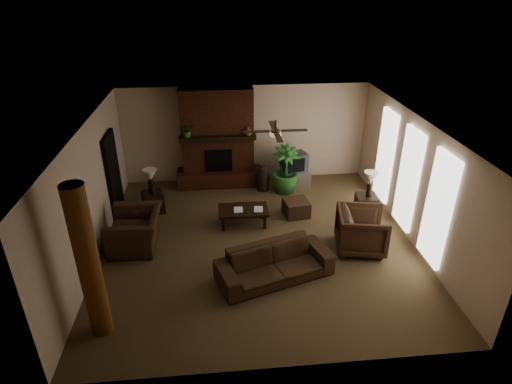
{
  "coord_description": "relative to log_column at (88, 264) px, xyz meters",
  "views": [
    {
      "loc": [
        -0.85,
        -8.07,
        5.47
      ],
      "look_at": [
        0.0,
        0.4,
        1.1
      ],
      "focal_mm": 29.64,
      "sensor_mm": 36.0,
      "label": 1
    }
  ],
  "objects": [
    {
      "name": "tv_stand",
      "position": [
        4.29,
        5.17,
        -1.15
      ],
      "size": [
        0.93,
        0.66,
        0.5
      ],
      "primitive_type": "cube",
      "rotation": [
        0.0,
        0.0,
        0.2
      ],
      "color": "#ADADAF",
      "rests_on": "ground"
    },
    {
      "name": "coffee_table",
      "position": [
        2.68,
        3.23,
        -1.03
      ],
      "size": [
        1.2,
        0.7,
        0.43
      ],
      "color": "black",
      "rests_on": "ground"
    },
    {
      "name": "doorway",
      "position": [
        -0.49,
        4.2,
        -0.35
      ],
      "size": [
        0.1,
        1.0,
        2.1
      ],
      "primitive_type": "cube",
      "color": "black",
      "rests_on": "ground"
    },
    {
      "name": "side_table_right",
      "position": [
        5.8,
        3.37,
        -1.12
      ],
      "size": [
        0.55,
        0.55,
        0.55
      ],
      "primitive_type": "cube",
      "rotation": [
        0.0,
        0.0,
        -0.12
      ],
      "color": "black",
      "rests_on": "ground"
    },
    {
      "name": "windows",
      "position": [
        6.4,
        2.6,
        -0.05
      ],
      "size": [
        0.08,
        3.65,
        2.35
      ],
      "color": "white",
      "rests_on": "ground"
    },
    {
      "name": "mantel_vase",
      "position": [
        2.99,
        5.34,
        0.27
      ],
      "size": [
        0.24,
        0.25,
        0.22
      ],
      "primitive_type": "imported",
      "rotation": [
        0.0,
        0.0,
        0.1
      ],
      "color": "brown",
      "rests_on": "fireplace"
    },
    {
      "name": "ottoman",
      "position": [
        4.06,
        3.57,
        -1.2
      ],
      "size": [
        0.68,
        0.68,
        0.4
      ],
      "primitive_type": "cube",
      "rotation": [
        0.0,
        0.0,
        0.14
      ],
      "color": "#3D291A",
      "rests_on": "ground"
    },
    {
      "name": "lamp_right",
      "position": [
        5.84,
        3.37,
        -0.4
      ],
      "size": [
        0.41,
        0.41,
        0.65
      ],
      "color": "black",
      "rests_on": "side_table_right"
    },
    {
      "name": "armchair_right",
      "position": [
        5.19,
        1.92,
        -0.87
      ],
      "size": [
        1.13,
        1.18,
        1.06
      ],
      "primitive_type": "imported",
      "rotation": [
        0.0,
        0.0,
        1.39
      ],
      "color": "#3D291A",
      "rests_on": "ground"
    },
    {
      "name": "book_a",
      "position": [
        2.45,
        3.18,
        -0.83
      ],
      "size": [
        0.22,
        0.03,
        0.29
      ],
      "primitive_type": "imported",
      "rotation": [
        0.0,
        0.0,
        -0.03
      ],
      "color": "#999999",
      "rests_on": "coffee_table"
    },
    {
      "name": "fireplace",
      "position": [
        2.15,
        5.62,
        -0.24
      ],
      "size": [
        2.4,
        0.7,
        2.8
      ],
      "color": "#542716",
      "rests_on": "ground"
    },
    {
      "name": "mantel_plant",
      "position": [
        1.34,
        5.37,
        0.32
      ],
      "size": [
        0.47,
        0.5,
        0.33
      ],
      "primitive_type": "imported",
      "rotation": [
        0.0,
        0.0,
        0.26
      ],
      "color": "#2C6026",
      "rests_on": "fireplace"
    },
    {
      "name": "floor_plant",
      "position": [
        3.98,
        4.89,
        -1.02
      ],
      "size": [
        1.08,
        1.5,
        0.76
      ],
      "primitive_type": "imported",
      "rotation": [
        0.0,
        0.0,
        0.26
      ],
      "color": "#2C6026",
      "rests_on": "ground"
    },
    {
      "name": "armchair_left",
      "position": [
        0.23,
        2.54,
        -0.84
      ],
      "size": [
        0.85,
        1.29,
        1.11
      ],
      "primitive_type": "imported",
      "rotation": [
        0.0,
        0.0,
        -1.59
      ],
      "color": "#3D291A",
      "rests_on": "ground"
    },
    {
      "name": "tv",
      "position": [
        4.29,
        5.2,
        -0.64
      ],
      "size": [
        0.76,
        0.68,
        0.52
      ],
      "color": "#3A3A3D",
      "rests_on": "tv_stand"
    },
    {
      "name": "log_column",
      "position": [
        0.0,
        0.0,
        0.0
      ],
      "size": [
        0.36,
        0.36,
        2.8
      ],
      "primitive_type": "cylinder",
      "color": "brown",
      "rests_on": "ground"
    },
    {
      "name": "book_b",
      "position": [
        2.94,
        3.17,
        -0.82
      ],
      "size": [
        0.21,
        0.04,
        0.29
      ],
      "primitive_type": "imported",
      "rotation": [
        0.0,
        0.0,
        -0.1
      ],
      "color": "#999999",
      "rests_on": "coffee_table"
    },
    {
      "name": "ceiling_fan",
      "position": [
        3.35,
        2.7,
        1.13
      ],
      "size": [
        1.35,
        1.35,
        0.37
      ],
      "color": "black",
      "rests_on": "ceiling"
    },
    {
      "name": "floor_vase",
      "position": [
        3.38,
        5.07,
        -0.97
      ],
      "size": [
        0.34,
        0.34,
        0.77
      ],
      "color": "black",
      "rests_on": "ground"
    },
    {
      "name": "sofa",
      "position": [
        3.16,
        1.13,
        -0.95
      ],
      "size": [
        2.41,
        1.36,
        0.9
      ],
      "primitive_type": "imported",
      "rotation": [
        0.0,
        0.0,
        0.32
      ],
      "color": "#3D291A",
      "rests_on": "ground"
    },
    {
      "name": "room_shell",
      "position": [
        2.95,
        2.4,
        0.0
      ],
      "size": [
        7.0,
        7.0,
        7.0
      ],
      "color": "brown",
      "rests_on": "ground"
    },
    {
      "name": "lamp_left",
      "position": [
        0.43,
        4.08,
        -0.4
      ],
      "size": [
        0.43,
        0.43,
        0.65
      ],
      "color": "black",
      "rests_on": "side_table_left"
    },
    {
      "name": "side_table_left",
      "position": [
        0.42,
        4.1,
        -1.12
      ],
      "size": [
        0.63,
        0.63,
        0.55
      ],
      "primitive_type": "cube",
      "rotation": [
        0.0,
        0.0,
        0.31
      ],
      "color": "black",
      "rests_on": "ground"
    }
  ]
}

